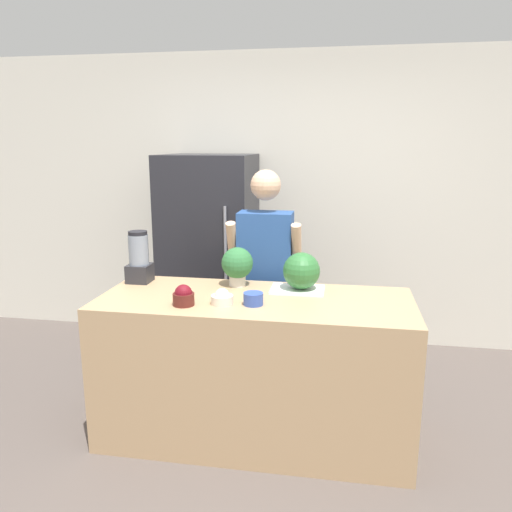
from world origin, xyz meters
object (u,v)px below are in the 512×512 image
at_px(bowl_cherries, 184,296).
at_px(potted_plant, 237,264).
at_px(refrigerator, 210,254).
at_px(person, 265,281).
at_px(bowl_cream, 222,298).
at_px(bowl_small_blue, 253,299).
at_px(blender, 139,259).
at_px(watermelon, 301,271).

bearing_deg(bowl_cherries, potted_plant, 63.54).
bearing_deg(refrigerator, person, -49.53).
relative_size(bowl_cream, bowl_small_blue, 1.14).
xyz_separation_m(refrigerator, blender, (-0.19, -1.09, 0.20)).
xyz_separation_m(bowl_cherries, potted_plant, (0.22, 0.44, 0.09)).
distance_m(watermelon, potted_plant, 0.42).
bearing_deg(blender, watermelon, -1.42).
bearing_deg(watermelon, person, 125.31).
xyz_separation_m(blender, potted_plant, (0.66, 0.02, -0.02)).
xyz_separation_m(person, blender, (-0.79, -0.38, 0.22)).
bearing_deg(bowl_cream, refrigerator, 107.71).
relative_size(refrigerator, bowl_cream, 13.29).
relative_size(watermelon, bowl_cream, 1.79).
distance_m(refrigerator, bowl_cherries, 1.53).
distance_m(watermelon, blender, 1.08).
relative_size(refrigerator, bowl_small_blue, 15.10).
xyz_separation_m(bowl_cherries, blender, (-0.44, 0.42, 0.11)).
bearing_deg(bowl_small_blue, watermelon, 52.46).
bearing_deg(bowl_small_blue, blender, 157.22).
bearing_deg(refrigerator, bowl_small_blue, -65.88).
bearing_deg(watermelon, bowl_small_blue, -127.54).
height_order(refrigerator, bowl_small_blue, refrigerator).
relative_size(person, bowl_cream, 12.64).
bearing_deg(bowl_cherries, watermelon, 31.74).
bearing_deg(person, bowl_cherries, -113.40).
bearing_deg(person, bowl_small_blue, -86.64).
xyz_separation_m(watermelon, bowl_cherries, (-0.64, -0.40, -0.08)).
xyz_separation_m(person, bowl_cream, (-0.14, -0.75, 0.10)).
bearing_deg(bowl_cream, person, 79.76).
height_order(watermelon, potted_plant, potted_plant).
xyz_separation_m(watermelon, blender, (-1.08, 0.03, 0.03)).
relative_size(watermelon, potted_plant, 0.91).
bearing_deg(potted_plant, bowl_cream, -91.17).
distance_m(bowl_small_blue, potted_plant, 0.42).
height_order(person, bowl_small_blue, person).
bearing_deg(refrigerator, bowl_cream, -72.29).
xyz_separation_m(bowl_small_blue, blender, (-0.83, 0.35, 0.12)).
bearing_deg(bowl_small_blue, potted_plant, 114.70).
xyz_separation_m(refrigerator, watermelon, (0.89, -1.11, 0.17)).
distance_m(person, bowl_cream, 0.77).
xyz_separation_m(watermelon, bowl_small_blue, (-0.25, -0.32, -0.09)).
relative_size(bowl_small_blue, potted_plant, 0.45).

